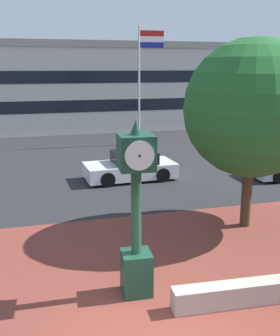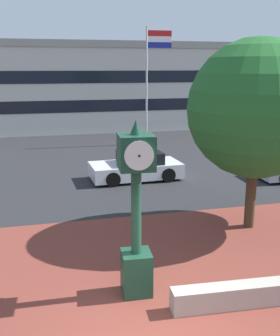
{
  "view_description": "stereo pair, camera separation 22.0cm",
  "coord_description": "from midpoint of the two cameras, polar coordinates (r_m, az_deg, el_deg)",
  "views": [
    {
      "loc": [
        -2.03,
        -6.06,
        4.99
      ],
      "look_at": [
        0.16,
        1.87,
        2.92
      ],
      "focal_mm": 43.24,
      "sensor_mm": 36.0,
      "label": 1
    },
    {
      "loc": [
        -1.82,
        -6.11,
        4.99
      ],
      "look_at": [
        0.16,
        1.87,
        2.92
      ],
      "focal_mm": 43.24,
      "sensor_mm": 36.0,
      "label": 2
    }
  ],
  "objects": [
    {
      "name": "civic_building",
      "position": [
        36.61,
        -4.2,
        11.65
      ],
      "size": [
        23.89,
        11.46,
        6.86
      ],
      "color": "beige",
      "rests_on": "ground"
    },
    {
      "name": "flagpole_primary",
      "position": [
        26.4,
        1.68,
        13.12
      ],
      "size": [
        1.69,
        0.14,
        7.46
      ],
      "color": "silver",
      "rests_on": "ground"
    },
    {
      "name": "car_street_far",
      "position": [
        18.33,
        -0.15,
        0.15
      ],
      "size": [
        4.13,
        2.12,
        1.28
      ],
      "rotation": [
        0.0,
        0.0,
        1.62
      ],
      "color": "silver",
      "rests_on": "ground"
    },
    {
      "name": "street_clock",
      "position": [
        8.79,
        0.18,
        -6.32
      ],
      "size": [
        0.78,
        0.85,
        3.94
      ],
      "rotation": [
        0.0,
        0.0,
        -0.07
      ],
      "color": "#19422D",
      "rests_on": "ground"
    },
    {
      "name": "planter_wall",
      "position": [
        9.37,
        15.15,
        -16.85
      ],
      "size": [
        3.22,
        0.59,
        0.5
      ],
      "primitive_type": "cube",
      "rotation": [
        0.0,
        0.0,
        -0.06
      ],
      "color": "#ADA393",
      "rests_on": "ground"
    },
    {
      "name": "plaza_tree",
      "position": [
        12.98,
        17.15,
        7.65
      ],
      "size": [
        4.51,
        4.19,
        5.86
      ],
      "color": "#42301E",
      "rests_on": "ground"
    },
    {
      "name": "plaza_brick_paving",
      "position": [
        9.12,
        0.59,
        -19.03
      ],
      "size": [
        44.0,
        10.62,
        0.01
      ],
      "primitive_type": "cube",
      "color": "brown",
      "rests_on": "ground"
    }
  ]
}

